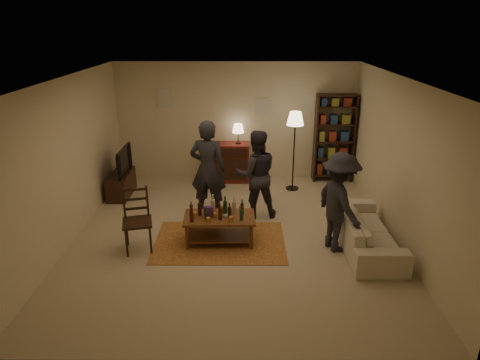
{
  "coord_description": "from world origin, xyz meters",
  "views": [
    {
      "loc": [
        0.16,
        -6.74,
        3.55
      ],
      "look_at": [
        0.11,
        0.1,
        0.99
      ],
      "focal_mm": 32.0,
      "sensor_mm": 36.0,
      "label": 1
    }
  ],
  "objects_px": {
    "sofa": "(366,230)",
    "person_right": "(256,174)",
    "dresser": "(228,161)",
    "dining_chair": "(137,217)",
    "person_by_sofa": "(339,203)",
    "floor_lamp": "(295,124)",
    "coffee_table": "(219,220)",
    "person_left": "(208,169)",
    "tv_stand": "(121,178)",
    "bookshelf": "(334,137)"
  },
  "relations": [
    {
      "from": "bookshelf",
      "to": "sofa",
      "type": "height_order",
      "value": "bookshelf"
    },
    {
      "from": "person_right",
      "to": "floor_lamp",
      "type": "bearing_deg",
      "value": -130.61
    },
    {
      "from": "dresser",
      "to": "dining_chair",
      "type": "bearing_deg",
      "value": -113.17
    },
    {
      "from": "dining_chair",
      "to": "bookshelf",
      "type": "height_order",
      "value": "bookshelf"
    },
    {
      "from": "dining_chair",
      "to": "person_right",
      "type": "height_order",
      "value": "person_right"
    },
    {
      "from": "person_right",
      "to": "person_by_sofa",
      "type": "distance_m",
      "value": 1.81
    },
    {
      "from": "bookshelf",
      "to": "floor_lamp",
      "type": "height_order",
      "value": "bookshelf"
    },
    {
      "from": "bookshelf",
      "to": "person_left",
      "type": "relative_size",
      "value": 1.07
    },
    {
      "from": "bookshelf",
      "to": "person_right",
      "type": "height_order",
      "value": "bookshelf"
    },
    {
      "from": "tv_stand",
      "to": "coffee_table",
      "type": "bearing_deg",
      "value": -43.32
    },
    {
      "from": "coffee_table",
      "to": "person_right",
      "type": "distance_m",
      "value": 1.32
    },
    {
      "from": "sofa",
      "to": "person_right",
      "type": "distance_m",
      "value": 2.22
    },
    {
      "from": "dresser",
      "to": "person_by_sofa",
      "type": "distance_m",
      "value": 3.72
    },
    {
      "from": "person_left",
      "to": "person_right",
      "type": "relative_size",
      "value": 1.11
    },
    {
      "from": "person_left",
      "to": "person_by_sofa",
      "type": "height_order",
      "value": "person_left"
    },
    {
      "from": "sofa",
      "to": "person_right",
      "type": "xyz_separation_m",
      "value": [
        -1.8,
        1.19,
        0.54
      ]
    },
    {
      "from": "dining_chair",
      "to": "floor_lamp",
      "type": "relative_size",
      "value": 0.61
    },
    {
      "from": "person_right",
      "to": "dresser",
      "type": "bearing_deg",
      "value": -81.64
    },
    {
      "from": "dresser",
      "to": "floor_lamp",
      "type": "bearing_deg",
      "value": -19.94
    },
    {
      "from": "tv_stand",
      "to": "person_left",
      "type": "relative_size",
      "value": 0.56
    },
    {
      "from": "tv_stand",
      "to": "person_right",
      "type": "distance_m",
      "value": 3.06
    },
    {
      "from": "coffee_table",
      "to": "person_by_sofa",
      "type": "relative_size",
      "value": 0.73
    },
    {
      "from": "dining_chair",
      "to": "floor_lamp",
      "type": "distance_m",
      "value": 3.99
    },
    {
      "from": "coffee_table",
      "to": "sofa",
      "type": "relative_size",
      "value": 0.58
    },
    {
      "from": "dining_chair",
      "to": "person_by_sofa",
      "type": "relative_size",
      "value": 0.65
    },
    {
      "from": "coffee_table",
      "to": "bookshelf",
      "type": "height_order",
      "value": "bookshelf"
    },
    {
      "from": "dining_chair",
      "to": "dresser",
      "type": "height_order",
      "value": "dresser"
    },
    {
      "from": "dresser",
      "to": "sofa",
      "type": "relative_size",
      "value": 0.65
    },
    {
      "from": "dining_chair",
      "to": "bookshelf",
      "type": "relative_size",
      "value": 0.53
    },
    {
      "from": "floor_lamp",
      "to": "person_left",
      "type": "bearing_deg",
      "value": -141.78
    },
    {
      "from": "floor_lamp",
      "to": "person_by_sofa",
      "type": "distance_m",
      "value": 2.77
    },
    {
      "from": "tv_stand",
      "to": "person_left",
      "type": "height_order",
      "value": "person_left"
    },
    {
      "from": "coffee_table",
      "to": "person_right",
      "type": "xyz_separation_m",
      "value": [
        0.64,
        1.07,
        0.42
      ]
    },
    {
      "from": "dining_chair",
      "to": "dresser",
      "type": "distance_m",
      "value": 3.47
    },
    {
      "from": "dining_chair",
      "to": "person_left",
      "type": "distance_m",
      "value": 1.7
    },
    {
      "from": "dresser",
      "to": "sofa",
      "type": "xyz_separation_m",
      "value": [
        2.39,
        -3.11,
        -0.17
      ]
    },
    {
      "from": "bookshelf",
      "to": "floor_lamp",
      "type": "relative_size",
      "value": 1.16
    },
    {
      "from": "tv_stand",
      "to": "floor_lamp",
      "type": "height_order",
      "value": "floor_lamp"
    },
    {
      "from": "dresser",
      "to": "floor_lamp",
      "type": "relative_size",
      "value": 0.78
    },
    {
      "from": "floor_lamp",
      "to": "person_right",
      "type": "height_order",
      "value": "floor_lamp"
    },
    {
      "from": "tv_stand",
      "to": "sofa",
      "type": "distance_m",
      "value": 5.14
    },
    {
      "from": "coffee_table",
      "to": "dresser",
      "type": "relative_size",
      "value": 0.88
    },
    {
      "from": "tv_stand",
      "to": "dresser",
      "type": "xyz_separation_m",
      "value": [
        2.25,
        0.91,
        0.09
      ]
    },
    {
      "from": "dining_chair",
      "to": "floor_lamp",
      "type": "bearing_deg",
      "value": 29.69
    },
    {
      "from": "sofa",
      "to": "person_right",
      "type": "relative_size",
      "value": 1.23
    },
    {
      "from": "sofa",
      "to": "person_by_sofa",
      "type": "xyz_separation_m",
      "value": [
        -0.5,
        -0.07,
        0.52
      ]
    },
    {
      "from": "dining_chair",
      "to": "dresser",
      "type": "bearing_deg",
      "value": 53.25
    },
    {
      "from": "coffee_table",
      "to": "tv_stand",
      "type": "relative_size",
      "value": 1.13
    },
    {
      "from": "coffee_table",
      "to": "floor_lamp",
      "type": "height_order",
      "value": "floor_lamp"
    },
    {
      "from": "floor_lamp",
      "to": "person_left",
      "type": "distance_m",
      "value": 2.3
    }
  ]
}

